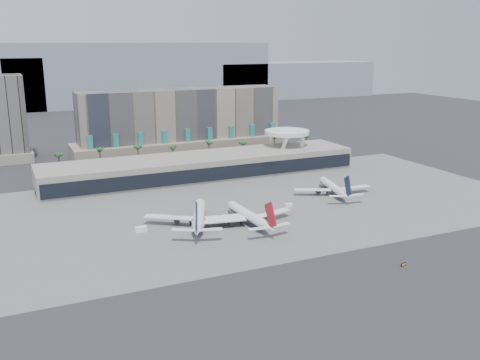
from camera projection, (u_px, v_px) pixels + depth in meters
name	position (u px, v px, depth m)	size (l,w,h in m)	color
ground	(310.00, 246.00, 191.85)	(900.00, 900.00, 0.00)	#232326
apron_pad	(246.00, 205.00, 240.31)	(260.00, 130.00, 0.06)	#5B5B59
mountain_ridge	(114.00, 79.00, 609.72)	(680.00, 60.00, 70.00)	gray
hotel	(182.00, 128.00, 345.35)	(140.00, 30.00, 42.00)	gray
office_tower	(3.00, 124.00, 324.33)	(30.00, 30.00, 52.00)	black
terminal	(203.00, 166.00, 287.02)	(170.00, 32.50, 14.50)	gray
saucer_structure	(287.00, 135.00, 311.46)	(26.00, 26.00, 21.89)	white
palm_row	(193.00, 146.00, 319.81)	(157.80, 2.80, 13.10)	brown
airliner_left	(199.00, 216.00, 212.41)	(41.72, 43.02, 15.72)	white
airliner_centre	(249.00, 216.00, 213.50)	(40.49, 41.69, 14.39)	white
airliner_right	(334.00, 188.00, 255.16)	(37.67, 39.13, 13.71)	white
service_vehicle_a	(141.00, 229.00, 205.67)	(4.38, 2.14, 2.14)	white
service_vehicle_b	(289.00, 205.00, 237.11)	(3.09, 1.76, 1.59)	white
taxiway_sign	(403.00, 264.00, 174.51)	(2.41, 0.96, 1.10)	black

